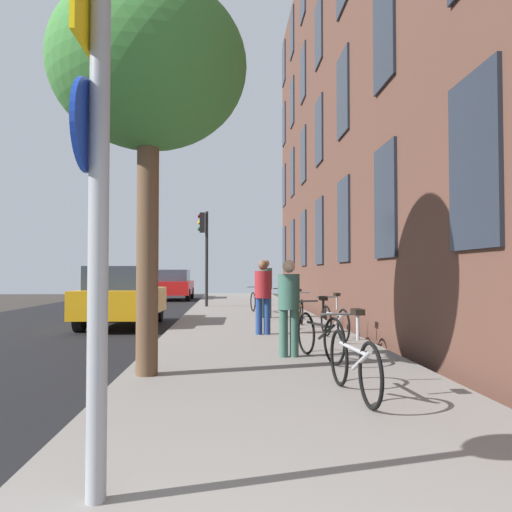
{
  "coord_description": "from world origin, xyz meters",
  "views": [
    {
      "loc": [
        0.41,
        -0.56,
        1.46
      ],
      "look_at": [
        1.01,
        10.38,
        1.82
      ],
      "focal_mm": 36.27,
      "sensor_mm": 36.0,
      "label": 1
    }
  ],
  "objects_px": {
    "bicycle_0": "(353,362)",
    "bicycle_1": "(319,335)",
    "car_1": "(174,285)",
    "bicycle_3": "(300,312)",
    "pedestrian_1": "(263,292)",
    "pedestrian_0": "(289,301)",
    "car_0": "(123,296)",
    "pedestrian_2": "(266,284)",
    "bicycle_5": "(256,301)",
    "bicycle_4": "(280,306)",
    "sign_post": "(95,184)",
    "tree_near": "(149,69)",
    "traffic_light": "(204,241)",
    "bicycle_2": "(335,321)"
  },
  "relations": [
    {
      "from": "pedestrian_1",
      "to": "tree_near",
      "type": "bearing_deg",
      "value": -112.58
    },
    {
      "from": "bicycle_4",
      "to": "bicycle_2",
      "type": "bearing_deg",
      "value": -82.64
    },
    {
      "from": "bicycle_0",
      "to": "bicycle_3",
      "type": "bearing_deg",
      "value": 86.69
    },
    {
      "from": "bicycle_5",
      "to": "tree_near",
      "type": "bearing_deg",
      "value": -100.75
    },
    {
      "from": "traffic_light",
      "to": "pedestrian_0",
      "type": "xyz_separation_m",
      "value": [
        1.93,
        -12.62,
        -1.73
      ]
    },
    {
      "from": "car_0",
      "to": "traffic_light",
      "type": "bearing_deg",
      "value": 74.24
    },
    {
      "from": "bicycle_3",
      "to": "pedestrian_2",
      "type": "distance_m",
      "value": 2.84
    },
    {
      "from": "bicycle_0",
      "to": "pedestrian_1",
      "type": "distance_m",
      "value": 5.77
    },
    {
      "from": "bicycle_0",
      "to": "bicycle_5",
      "type": "distance_m",
      "value": 12.01
    },
    {
      "from": "pedestrian_1",
      "to": "car_0",
      "type": "relative_size",
      "value": 0.39
    },
    {
      "from": "bicycle_0",
      "to": "pedestrian_2",
      "type": "xyz_separation_m",
      "value": [
        -0.23,
        9.9,
        0.62
      ]
    },
    {
      "from": "sign_post",
      "to": "bicycle_0",
      "type": "bearing_deg",
      "value": 48.69
    },
    {
      "from": "bicycle_3",
      "to": "pedestrian_1",
      "type": "bearing_deg",
      "value": -124.28
    },
    {
      "from": "car_1",
      "to": "pedestrian_0",
      "type": "bearing_deg",
      "value": -78.95
    },
    {
      "from": "bicycle_0",
      "to": "bicycle_1",
      "type": "relative_size",
      "value": 1.03
    },
    {
      "from": "pedestrian_2",
      "to": "car_1",
      "type": "relative_size",
      "value": 0.43
    },
    {
      "from": "sign_post",
      "to": "bicycle_1",
      "type": "distance_m",
      "value": 5.53
    },
    {
      "from": "bicycle_2",
      "to": "bicycle_5",
      "type": "bearing_deg",
      "value": 99.34
    },
    {
      "from": "bicycle_4",
      "to": "bicycle_0",
      "type": "bearing_deg",
      "value": -91.02
    },
    {
      "from": "traffic_light",
      "to": "bicycle_3",
      "type": "height_order",
      "value": "traffic_light"
    },
    {
      "from": "bicycle_1",
      "to": "pedestrian_2",
      "type": "bearing_deg",
      "value": 92.2
    },
    {
      "from": "car_0",
      "to": "bicycle_2",
      "type": "bearing_deg",
      "value": -37.35
    },
    {
      "from": "traffic_light",
      "to": "bicycle_2",
      "type": "relative_size",
      "value": 2.3
    },
    {
      "from": "bicycle_2",
      "to": "bicycle_5",
      "type": "relative_size",
      "value": 1.04
    },
    {
      "from": "tree_near",
      "to": "sign_post",
      "type": "bearing_deg",
      "value": -85.93
    },
    {
      "from": "bicycle_2",
      "to": "car_1",
      "type": "bearing_deg",
      "value": 105.94
    },
    {
      "from": "bicycle_0",
      "to": "car_1",
      "type": "height_order",
      "value": "car_1"
    },
    {
      "from": "bicycle_0",
      "to": "traffic_light",
      "type": "bearing_deg",
      "value": 98.62
    },
    {
      "from": "bicycle_1",
      "to": "bicycle_4",
      "type": "bearing_deg",
      "value": 89.08
    },
    {
      "from": "pedestrian_2",
      "to": "bicycle_0",
      "type": "bearing_deg",
      "value": -88.65
    },
    {
      "from": "bicycle_1",
      "to": "car_0",
      "type": "relative_size",
      "value": 0.41
    },
    {
      "from": "pedestrian_0",
      "to": "tree_near",
      "type": "bearing_deg",
      "value": -146.31
    },
    {
      "from": "bicycle_0",
      "to": "pedestrian_2",
      "type": "height_order",
      "value": "pedestrian_2"
    },
    {
      "from": "sign_post",
      "to": "bicycle_0",
      "type": "xyz_separation_m",
      "value": [
        2.15,
        2.45,
        -1.49
      ]
    },
    {
      "from": "bicycle_3",
      "to": "pedestrian_2",
      "type": "xyz_separation_m",
      "value": [
        -0.65,
        2.7,
        0.62
      ]
    },
    {
      "from": "bicycle_1",
      "to": "bicycle_4",
      "type": "height_order",
      "value": "bicycle_1"
    },
    {
      "from": "bicycle_0",
      "to": "car_0",
      "type": "xyz_separation_m",
      "value": [
        -4.21,
        8.61,
        0.35
      ]
    },
    {
      "from": "tree_near",
      "to": "pedestrian_2",
      "type": "distance_m",
      "value": 9.37
    },
    {
      "from": "bicycle_5",
      "to": "car_1",
      "type": "relative_size",
      "value": 0.39
    },
    {
      "from": "sign_post",
      "to": "pedestrian_2",
      "type": "xyz_separation_m",
      "value": [
        1.92,
        12.35,
        -0.87
      ]
    },
    {
      "from": "bicycle_3",
      "to": "pedestrian_1",
      "type": "distance_m",
      "value": 1.88
    },
    {
      "from": "bicycle_3",
      "to": "car_0",
      "type": "xyz_separation_m",
      "value": [
        -4.62,
        1.41,
        0.35
      ]
    },
    {
      "from": "bicycle_0",
      "to": "bicycle_5",
      "type": "bearing_deg",
      "value": 91.88
    },
    {
      "from": "bicycle_0",
      "to": "pedestrian_0",
      "type": "bearing_deg",
      "value": 98.19
    },
    {
      "from": "car_0",
      "to": "pedestrian_0",
      "type": "bearing_deg",
      "value": -57.22
    },
    {
      "from": "bicycle_1",
      "to": "pedestrian_1",
      "type": "relative_size",
      "value": 1.05
    },
    {
      "from": "bicycle_0",
      "to": "pedestrian_1",
      "type": "xyz_separation_m",
      "value": [
        -0.59,
        5.72,
        0.55
      ]
    },
    {
      "from": "bicycle_0",
      "to": "car_1",
      "type": "distance_m",
      "value": 22.78
    },
    {
      "from": "sign_post",
      "to": "traffic_light",
      "type": "distance_m",
      "value": 17.76
    },
    {
      "from": "traffic_light",
      "to": "pedestrian_1",
      "type": "relative_size",
      "value": 2.36
    }
  ]
}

